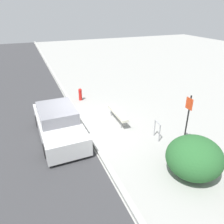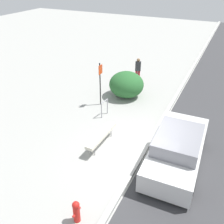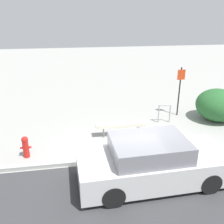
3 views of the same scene
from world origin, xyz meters
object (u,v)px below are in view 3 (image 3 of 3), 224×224
Objects in this scene: sign_post at (180,87)px; fire_hydrant at (26,146)px; bench at (121,125)px; parked_car_near at (153,162)px; bike_rack at (164,112)px.

fire_hydrant is at bearing -157.47° from sign_post.
sign_post is at bearing 29.80° from bench.
bench is at bearing 16.75° from fire_hydrant.
bench is at bearing 93.91° from parked_car_near.
sign_post is 7.16m from fire_hydrant.
parked_car_near reaches higher than bench.
bike_rack is (2.15, 0.96, 0.04)m from bench.
parked_car_near reaches higher than fire_hydrant.
sign_post is 3.01× the size of fire_hydrant.
bike_rack is 0.36× the size of sign_post.
fire_hydrant is 4.25m from parked_car_near.
fire_hydrant is at bearing 150.72° from parked_car_near.
bench is 2.36m from bike_rack.
bench is at bearing -151.52° from sign_post.
bike_rack is 0.19× the size of parked_car_near.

